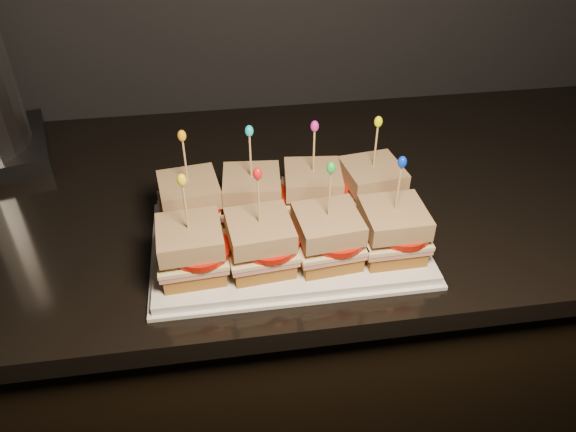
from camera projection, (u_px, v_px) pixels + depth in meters
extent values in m
cube|color=black|center=(391.00, 347.00, 1.28)|extent=(2.44, 0.61, 0.86)
cube|color=black|center=(419.00, 184.00, 1.01)|extent=(2.48, 0.65, 0.03)
cube|color=white|center=(288.00, 240.00, 0.84)|extent=(0.39, 0.24, 0.02)
cube|color=white|center=(288.00, 244.00, 0.84)|extent=(0.40, 0.25, 0.01)
cube|color=brown|center=(192.00, 216.00, 0.85)|extent=(0.09, 0.09, 0.02)
cube|color=#C9746A|center=(191.00, 208.00, 0.84)|extent=(0.10, 0.10, 0.01)
cube|color=beige|center=(191.00, 204.00, 0.84)|extent=(0.10, 0.10, 0.01)
cylinder|color=#B91509|center=(198.00, 201.00, 0.83)|extent=(0.08, 0.08, 0.01)
cube|color=brown|center=(189.00, 189.00, 0.82)|extent=(0.09, 0.09, 0.03)
cylinder|color=tan|center=(185.00, 164.00, 0.80)|extent=(0.00, 0.00, 0.09)
ellipsoid|color=orange|center=(182.00, 136.00, 0.77)|extent=(0.01, 0.01, 0.02)
cube|color=brown|center=(253.00, 210.00, 0.86)|extent=(0.09, 0.09, 0.02)
cube|color=#C9746A|center=(253.00, 202.00, 0.86)|extent=(0.10, 0.09, 0.01)
cube|color=beige|center=(252.00, 198.00, 0.85)|extent=(0.10, 0.10, 0.01)
cylinder|color=#B91509|center=(261.00, 196.00, 0.84)|extent=(0.08, 0.08, 0.01)
cube|color=brown|center=(252.00, 184.00, 0.84)|extent=(0.09, 0.09, 0.03)
cylinder|color=tan|center=(251.00, 159.00, 0.81)|extent=(0.00, 0.00, 0.09)
ellipsoid|color=#13C2CB|center=(249.00, 131.00, 0.78)|extent=(0.01, 0.01, 0.02)
cube|color=brown|center=(312.00, 205.00, 0.88)|extent=(0.09, 0.09, 0.02)
cube|color=#C9746A|center=(312.00, 197.00, 0.87)|extent=(0.10, 0.10, 0.01)
cube|color=beige|center=(313.00, 193.00, 0.86)|extent=(0.10, 0.10, 0.01)
cylinder|color=#B91509|center=(321.00, 191.00, 0.85)|extent=(0.08, 0.08, 0.01)
cube|color=brown|center=(313.00, 179.00, 0.85)|extent=(0.09, 0.09, 0.03)
cylinder|color=tan|center=(314.00, 154.00, 0.82)|extent=(0.00, 0.00, 0.09)
ellipsoid|color=#C52299|center=(315.00, 126.00, 0.79)|extent=(0.01, 0.01, 0.02)
cube|color=brown|center=(370.00, 200.00, 0.89)|extent=(0.09, 0.09, 0.02)
cube|color=#C9746A|center=(371.00, 192.00, 0.88)|extent=(0.10, 0.10, 0.01)
cube|color=beige|center=(371.00, 188.00, 0.87)|extent=(0.10, 0.10, 0.01)
cylinder|color=#B91509|center=(380.00, 186.00, 0.87)|extent=(0.08, 0.08, 0.01)
cube|color=brown|center=(373.00, 174.00, 0.86)|extent=(0.09, 0.09, 0.03)
cylinder|color=tan|center=(375.00, 149.00, 0.83)|extent=(0.00, 0.00, 0.09)
ellipsoid|color=#F2F901|center=(378.00, 122.00, 0.80)|extent=(0.01, 0.01, 0.02)
cube|color=brown|center=(193.00, 264.00, 0.77)|extent=(0.09, 0.09, 0.02)
cube|color=#C9746A|center=(192.00, 256.00, 0.76)|extent=(0.10, 0.09, 0.01)
cube|color=beige|center=(192.00, 252.00, 0.75)|extent=(0.10, 0.10, 0.01)
cylinder|color=#B91509|center=(200.00, 250.00, 0.74)|extent=(0.08, 0.08, 0.01)
cube|color=brown|center=(190.00, 237.00, 0.74)|extent=(0.09, 0.09, 0.03)
cylinder|color=tan|center=(186.00, 210.00, 0.71)|extent=(0.00, 0.00, 0.09)
ellipsoid|color=yellow|center=(182.00, 180.00, 0.68)|extent=(0.01, 0.01, 0.02)
cube|color=brown|center=(261.00, 258.00, 0.78)|extent=(0.09, 0.09, 0.02)
cube|color=#C9746A|center=(260.00, 249.00, 0.77)|extent=(0.10, 0.10, 0.01)
cube|color=beige|center=(260.00, 245.00, 0.76)|extent=(0.10, 0.10, 0.01)
cylinder|color=#B91509|center=(269.00, 243.00, 0.76)|extent=(0.08, 0.08, 0.01)
cube|color=brown|center=(260.00, 230.00, 0.75)|extent=(0.09, 0.09, 0.03)
cylinder|color=tan|center=(259.00, 203.00, 0.72)|extent=(0.00, 0.00, 0.09)
ellipsoid|color=red|center=(258.00, 174.00, 0.69)|extent=(0.01, 0.01, 0.02)
cube|color=brown|center=(326.00, 251.00, 0.79)|extent=(0.09, 0.09, 0.02)
cube|color=#C9746A|center=(327.00, 243.00, 0.78)|extent=(0.10, 0.10, 0.01)
cube|color=beige|center=(327.00, 239.00, 0.77)|extent=(0.10, 0.10, 0.01)
cylinder|color=#B91509|center=(337.00, 237.00, 0.77)|extent=(0.08, 0.08, 0.01)
cube|color=brown|center=(328.00, 224.00, 0.76)|extent=(0.09, 0.09, 0.03)
cylinder|color=tan|center=(329.00, 197.00, 0.73)|extent=(0.00, 0.00, 0.09)
ellipsoid|color=green|center=(331.00, 168.00, 0.70)|extent=(0.01, 0.01, 0.02)
cube|color=brown|center=(390.00, 245.00, 0.80)|extent=(0.08, 0.08, 0.02)
cube|color=#C9746A|center=(392.00, 236.00, 0.79)|extent=(0.09, 0.09, 0.01)
cube|color=beige|center=(392.00, 233.00, 0.79)|extent=(0.09, 0.09, 0.01)
cylinder|color=#B91509|center=(402.00, 230.00, 0.78)|extent=(0.08, 0.08, 0.01)
cube|color=brown|center=(394.00, 218.00, 0.77)|extent=(0.09, 0.09, 0.03)
cylinder|color=tan|center=(398.00, 191.00, 0.74)|extent=(0.00, 0.00, 0.09)
ellipsoid|color=#072DE3|center=(402.00, 162.00, 0.72)|extent=(0.01, 0.01, 0.02)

